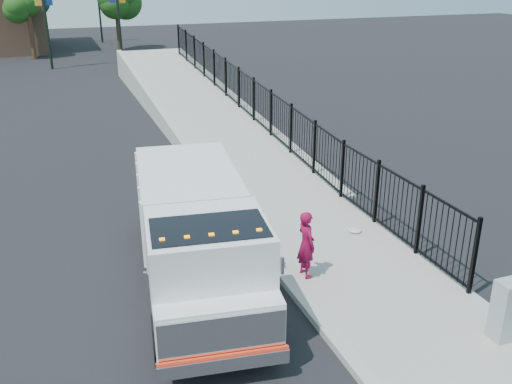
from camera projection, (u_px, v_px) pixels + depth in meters
name	position (u px, v px, depth m)	size (l,w,h in m)	color
ground	(286.00, 282.00, 13.31)	(120.00, 120.00, 0.00)	black
sidewalk	(406.00, 309.00, 12.16)	(3.55, 12.00, 0.12)	#9E998E
curb	(325.00, 327.00, 11.54)	(0.30, 12.00, 0.16)	#ADAAA3
ramp	(199.00, 115.00, 27.92)	(3.95, 24.00, 1.70)	#9E998E
iron_fence	(254.00, 114.00, 24.56)	(0.10, 28.00, 1.80)	black
truck	(197.00, 231.00, 12.64)	(3.25, 7.54, 2.50)	black
worker	(306.00, 244.00, 13.09)	(0.59, 0.39, 1.62)	maroon
utility_cabinet	(508.00, 310.00, 10.94)	(0.55, 0.40, 1.25)	gray
debris	(355.00, 230.00, 15.54)	(0.38, 0.38, 0.09)	silver
light_pole_0	(49.00, 4.00, 38.52)	(3.77, 0.22, 8.00)	black
light_pole_1	(113.00, 1.00, 40.90)	(3.78, 0.22, 8.00)	black
tree_0	(27.00, 6.00, 42.65)	(2.22, 2.22, 5.11)	#382314
tree_1	(116.00, 2.00, 47.28)	(2.59, 2.59, 5.29)	#382314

